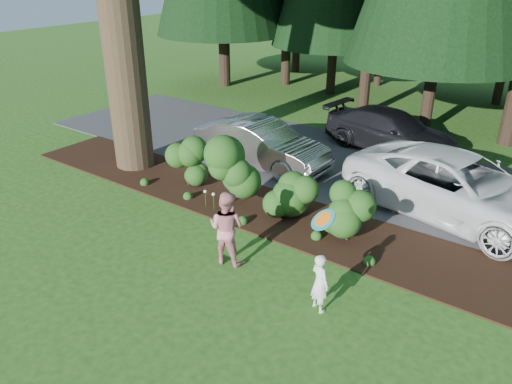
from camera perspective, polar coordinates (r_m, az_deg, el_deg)
ground at (r=12.19m, az=-11.10°, el=-6.76°), size 80.00×80.00×0.00m
mulch_bed at (r=14.25m, az=-1.68°, el=-1.16°), size 16.00×2.50×0.05m
driveway at (r=17.51m, az=6.85°, el=3.83°), size 22.00×6.00×0.03m
shrub_row at (r=13.42m, az=0.60°, el=0.81°), size 6.53×1.60×1.61m
lily_cluster at (r=13.63m, az=-4.88°, el=-0.34°), size 0.69×0.09×0.57m
car_silver_wagon at (r=16.45m, az=0.64°, el=5.48°), size 4.66×1.68×1.53m
car_white_suv at (r=14.19m, az=22.09°, el=0.53°), size 6.50×3.99×1.68m
car_dark_suv at (r=18.58m, az=15.18°, el=6.77°), size 5.10×2.54×1.42m
child at (r=9.93m, az=7.29°, el=-10.25°), size 0.54×0.46×1.26m
adult at (r=11.21m, az=-3.39°, el=-4.10°), size 0.96×0.81×1.75m
frisbee at (r=9.46m, az=7.69°, el=-3.16°), size 0.58×0.47×0.45m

